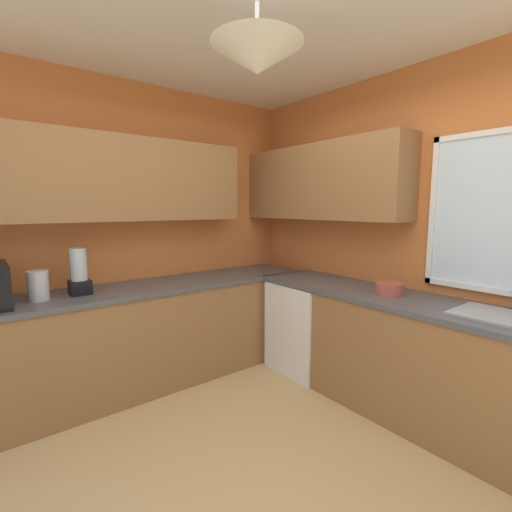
{
  "coord_description": "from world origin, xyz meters",
  "views": [
    {
      "loc": [
        1.41,
        -1.11,
        1.57
      ],
      "look_at": [
        -0.78,
        0.61,
        1.19
      ],
      "focal_mm": 25.27,
      "sensor_mm": 36.0,
      "label": 1
    }
  ],
  "objects_px": {
    "dishwasher": "(308,326)",
    "kettle": "(38,286)",
    "blender_appliance": "(79,274)",
    "bowl": "(389,288)"
  },
  "relations": [
    {
      "from": "dishwasher",
      "to": "kettle",
      "type": "height_order",
      "value": "kettle"
    },
    {
      "from": "bowl",
      "to": "blender_appliance",
      "type": "height_order",
      "value": "blender_appliance"
    },
    {
      "from": "dishwasher",
      "to": "blender_appliance",
      "type": "height_order",
      "value": "blender_appliance"
    },
    {
      "from": "kettle",
      "to": "blender_appliance",
      "type": "bearing_deg",
      "value": 94.09
    },
    {
      "from": "bowl",
      "to": "blender_appliance",
      "type": "distance_m",
      "value": 2.41
    },
    {
      "from": "dishwasher",
      "to": "blender_appliance",
      "type": "xyz_separation_m",
      "value": [
        -0.66,
        -1.86,
        0.63
      ]
    },
    {
      "from": "dishwasher",
      "to": "blender_appliance",
      "type": "bearing_deg",
      "value": -109.51
    },
    {
      "from": "dishwasher",
      "to": "kettle",
      "type": "bearing_deg",
      "value": -106.63
    },
    {
      "from": "kettle",
      "to": "bowl",
      "type": "relative_size",
      "value": 1.02
    },
    {
      "from": "blender_appliance",
      "to": "dishwasher",
      "type": "bearing_deg",
      "value": 70.49
    }
  ]
}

